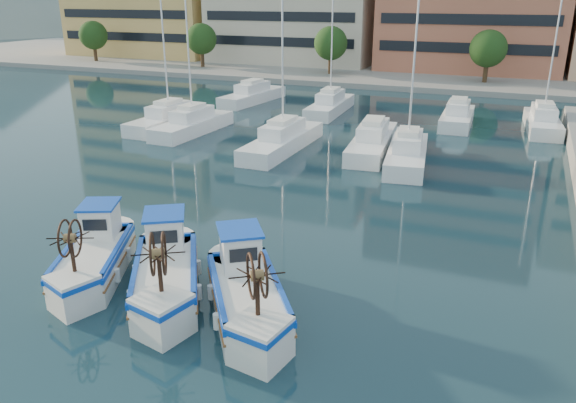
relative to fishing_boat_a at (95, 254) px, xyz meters
name	(u,v)px	position (x,y,z in m)	size (l,w,h in m)	color
ground	(194,328)	(5.14, -1.59, -0.84)	(300.00, 300.00, 0.00)	#1B3C46
yacht_marina	(358,124)	(2.27, 26.11, -0.31)	(37.52, 24.28, 11.50)	white
fishing_boat_a	(95,254)	(0.00, 0.00, 0.00)	(3.76, 5.04, 3.04)	white
fishing_boat_b	(166,270)	(3.16, -0.10, 0.05)	(4.39, 5.26, 3.21)	white
fishing_boat_c	(246,290)	(6.31, -0.24, 0.04)	(4.52, 5.15, 3.18)	white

